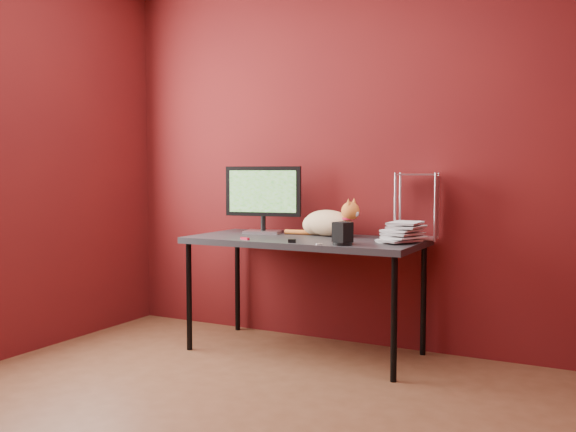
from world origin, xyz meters
The scene contains 11 objects.
room centered at (0.00, 0.00, 1.45)m, with size 3.52×3.52×2.61m.
desk centered at (-0.15, 1.37, 0.70)m, with size 1.50×0.70×0.75m.
monitor centered at (-0.54, 1.51, 1.01)m, with size 0.53×0.22×0.46m.
cat centered at (-0.07, 1.55, 0.84)m, with size 0.55×0.28×0.26m.
skull_mug centered at (0.17, 1.20, 0.80)m, with size 0.09×0.09×0.09m.
speaker centered at (0.22, 1.11, 0.81)m, with size 0.12×0.12×0.13m.
book_stack centered at (0.41, 1.43, 1.46)m, with size 0.27×0.29×1.42m.
wire_rack centered at (0.52, 1.61, 0.96)m, with size 0.27×0.23×0.42m.
pocket_knife centered at (-0.43, 1.10, 0.76)m, with size 0.07×0.02×0.01m, color #AC0D25.
black_gadget centered at (-0.09, 1.08, 0.76)m, with size 0.05×0.03×0.02m, color black.
washer centered at (0.08, 1.08, 0.75)m, with size 0.04×0.04×0.00m, color silver.
Camera 1 is at (1.65, -2.33, 1.18)m, focal length 40.00 mm.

